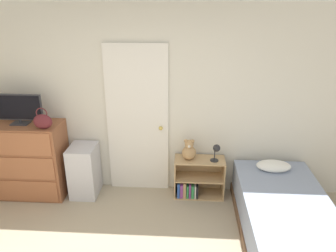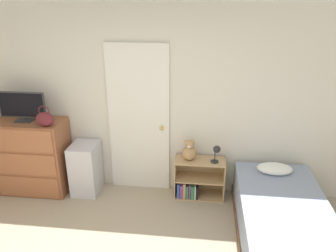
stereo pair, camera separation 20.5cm
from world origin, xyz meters
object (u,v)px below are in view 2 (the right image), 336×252
tv (22,106)px  storage_bin (86,168)px  dresser (34,156)px  bed (283,222)px  desk_lamp (216,151)px  bookshelf (196,181)px  teddy_bear (189,151)px  handbag (45,119)px

tv → storage_bin: 1.18m
dresser → tv: size_ratio=1.64×
storage_bin → bed: bearing=-16.1°
dresser → desk_lamp: dresser is taller
dresser → tv: bearing=176.7°
dresser → bed: dresser is taller
storage_bin → desk_lamp: bearing=0.5°
tv → bookshelf: 2.52m
teddy_bear → desk_lamp: size_ratio=1.19×
bookshelf → bed: 1.28m
handbag → bed: 3.11m
storage_bin → desk_lamp: (1.79, 0.02, 0.36)m
desk_lamp → teddy_bear: bearing=173.1°
bookshelf → desk_lamp: (0.26, -0.05, 0.50)m
tv → storage_bin: size_ratio=0.88×
handbag → desk_lamp: handbag is taller
tv → desk_lamp: size_ratio=2.62×
tv → handbag: tv is taller
handbag → bed: (2.93, -0.55, -0.89)m
handbag → storage_bin: handbag is taller
tv → teddy_bear: (2.20, 0.09, -0.58)m
handbag → bed: handbag is taller
dresser → bookshelf: size_ratio=1.54×
tv → bed: bearing=-12.0°
storage_bin → teddy_bear: (1.43, 0.06, 0.32)m
desk_lamp → bed: desk_lamp is taller
teddy_bear → desk_lamp: (0.36, -0.04, 0.04)m
handbag → bed: bearing=-10.7°
tv → storage_bin: (0.77, 0.03, -0.90)m
dresser → bookshelf: dresser is taller
desk_lamp → bed: (0.74, -0.75, -0.47)m
handbag → bookshelf: (1.93, 0.24, -0.92)m
bookshelf → teddy_bear: size_ratio=2.35×
storage_bin → tv: bearing=-177.8°
teddy_bear → bed: 1.42m
handbag → storage_bin: (0.40, 0.18, -0.79)m
bookshelf → teddy_bear: teddy_bear is taller
bookshelf → tv: bearing=-177.7°
bookshelf → bed: (1.00, -0.79, 0.03)m
desk_lamp → handbag: bearing=-174.9°
storage_bin → teddy_bear: 1.47m
dresser → teddy_bear: bearing=2.5°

